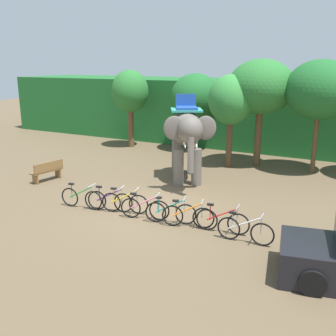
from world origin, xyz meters
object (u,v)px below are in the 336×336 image
tree_center (320,90)px  elephant (187,133)px  tree_far_right (261,87)px  bike_teal (171,212)px  tree_left (231,100)px  bike_red (222,221)px  tree_center_right (130,92)px  bike_purple (110,201)px  bike_pink (145,208)px  bike_yellow (125,202)px  wooden_bench (47,171)px  tree_right (196,97)px  bike_green (81,198)px  bike_white (245,230)px  bike_orange (188,216)px

tree_center → elephant: tree_center is taller
tree_far_right → bike_teal: size_ratio=3.24×
tree_left → tree_center: 4.09m
elephant → bike_red: 5.81m
tree_center_right → bike_teal: bearing=-51.0°
bike_purple → bike_pink: size_ratio=1.01×
bike_yellow → elephant: bearing=86.3°
tree_center_right → wooden_bench: (0.75, -7.96, -2.92)m
bike_pink → tree_right: bearing=105.3°
bike_green → bike_yellow: 1.70m
elephant → bike_pink: (0.62, -4.60, -1.82)m
tree_left → bike_yellow: (-1.08, -7.79, -2.96)m
bike_white → wooden_bench: size_ratio=1.11×
bike_white → bike_orange: bearing=173.7°
bike_teal → elephant: bearing=109.1°
tree_left → bike_teal: 8.44m
bike_teal → bike_orange: size_ratio=0.99×
tree_left → bike_purple: bearing=-101.8°
tree_center → bike_orange: size_ratio=3.20×
tree_left → bike_pink: tree_left is taller
elephant → tree_left: bearing=76.8°
tree_center → bike_green: tree_center is taller
tree_center → bike_red: tree_center is taller
elephant → bike_purple: elephant is taller
bike_green → bike_teal: same height
bike_white → tree_right: bearing=120.8°
tree_far_right → tree_center: bearing=-1.6°
elephant → tree_center_right: bearing=140.7°
bike_purple → bike_red: bearing=1.9°
tree_right → bike_yellow: 11.04m
wooden_bench → bike_orange: bearing=-12.4°
tree_center → bike_yellow: tree_center is taller
tree_right → bike_pink: bearing=-74.7°
bike_green → bike_orange: same height
bike_green → bike_red: size_ratio=1.00×
bike_purple → bike_yellow: bearing=9.6°
bike_purple → bike_yellow: size_ratio=1.01×
tree_far_right → bike_pink: bearing=-98.9°
bike_pink → bike_orange: 1.58m
tree_far_right → bike_purple: 9.89m
bike_yellow → bike_teal: size_ratio=1.01×
elephant → bike_white: elephant is taller
tree_center_right → bike_white: (10.39, -9.86, -3.01)m
tree_far_right → bike_pink: 9.62m
wooden_bench → bike_purple: bearing=-20.0°
bike_purple → bike_pink: bearing=-2.2°
tree_center_right → tree_right: tree_center_right is taller
tree_center_right → bike_white: size_ratio=2.76×
bike_orange → bike_red: size_ratio=0.97×
bike_orange → wooden_bench: bearing=167.6°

